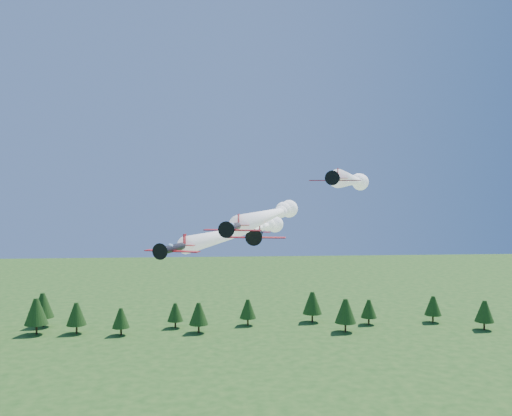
{
  "coord_description": "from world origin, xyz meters",
  "views": [
    {
      "loc": [
        -5.43,
        -76.18,
        47.31
      ],
      "look_at": [
        0.3,
        0.0,
        44.25
      ],
      "focal_mm": 40.0,
      "sensor_mm": 36.0,
      "label": 1
    }
  ],
  "objects": [
    {
      "name": "plane_lead",
      "position": [
        5.02,
        21.93,
        42.41
      ],
      "size": [
        18.76,
        58.45,
        3.7
      ],
      "rotation": [
        0.0,
        0.0,
        -0.25
      ],
      "color": "black",
      "rests_on": "ground"
    },
    {
      "name": "plane_left",
      "position": [
        0.87,
        32.15,
        38.73
      ],
      "size": [
        25.17,
        56.16,
        3.7
      ],
      "rotation": [
        0.0,
        0.0,
        -0.37
      ],
      "color": "black",
      "rests_on": "ground"
    },
    {
      "name": "plane_right",
      "position": [
        20.77,
        28.11,
        48.22
      ],
      "size": [
        22.51,
        57.57,
        3.7
      ],
      "rotation": [
        0.0,
        0.0,
        -0.32
      ],
      "color": "black",
      "rests_on": "ground"
    },
    {
      "name": "plane_slot",
      "position": [
        0.97,
        7.04,
        40.03
      ],
      "size": [
        8.62,
        9.43,
        3.01
      ],
      "rotation": [
        0.0,
        0.0,
        -0.18
      ],
      "color": "black",
      "rests_on": "ground"
    },
    {
      "name": "treeline",
      "position": [
        -15.58,
        108.87,
        6.45
      ],
      "size": [
        172.67,
        21.57,
        11.48
      ],
      "color": "#382314",
      "rests_on": "ground"
    }
  ]
}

